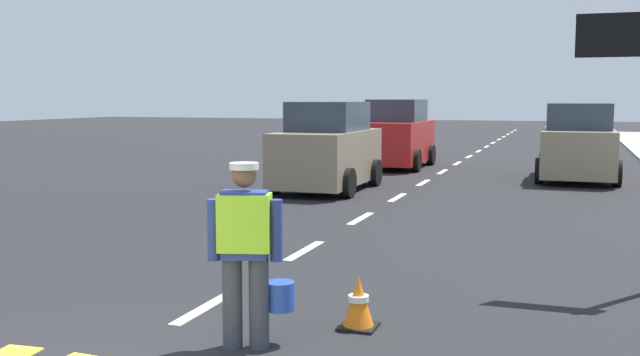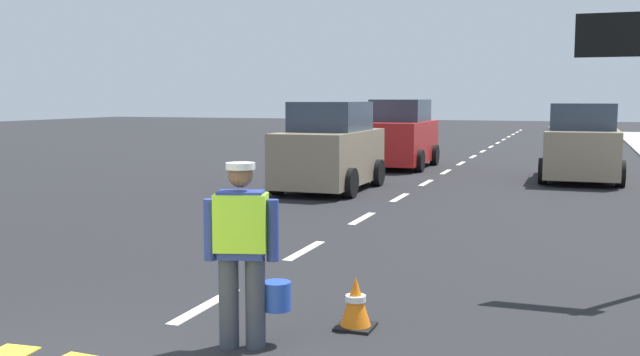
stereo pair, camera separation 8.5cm
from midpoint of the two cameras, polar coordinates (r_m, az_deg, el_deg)
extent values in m
plane|color=black|center=(25.40, 11.26, 1.18)|extent=(96.00, 96.00, 0.00)
cube|color=silver|center=(7.98, -8.71, -9.95)|extent=(0.14, 1.40, 0.01)
cube|color=silver|center=(10.63, -0.99, -5.75)|extent=(0.14, 1.40, 0.01)
cube|color=silver|center=(13.43, 3.52, -3.22)|extent=(0.14, 1.40, 0.01)
cube|color=silver|center=(16.31, 6.45, -1.55)|extent=(0.14, 1.40, 0.01)
cube|color=silver|center=(19.22, 8.50, -0.38)|extent=(0.14, 1.40, 0.01)
cube|color=silver|center=(22.15, 10.00, 0.48)|extent=(0.14, 1.40, 0.01)
cube|color=silver|center=(25.10, 11.15, 1.13)|extent=(0.14, 1.40, 0.01)
cube|color=silver|center=(28.06, 12.06, 1.65)|extent=(0.14, 1.40, 0.01)
cube|color=silver|center=(31.03, 12.80, 2.07)|extent=(0.14, 1.40, 0.01)
cube|color=silver|center=(34.00, 13.41, 2.42)|extent=(0.14, 1.40, 0.01)
cube|color=silver|center=(36.98, 13.92, 2.71)|extent=(0.14, 1.40, 0.01)
cube|color=silver|center=(39.96, 14.35, 2.95)|extent=(0.14, 1.40, 0.01)
cube|color=silver|center=(42.95, 14.73, 3.17)|extent=(0.14, 1.40, 0.01)
cube|color=silver|center=(45.93, 15.05, 3.35)|extent=(0.14, 1.40, 0.01)
cube|color=silver|center=(48.92, 15.34, 3.51)|extent=(0.14, 1.40, 0.01)
cube|color=silver|center=(51.91, 15.59, 3.65)|extent=(0.14, 1.40, 0.01)
cylinder|color=#383D4C|center=(6.61, -6.84, -9.72)|extent=(0.18, 0.18, 0.82)
cylinder|color=#383D4C|center=(6.57, -4.75, -9.80)|extent=(0.18, 0.18, 0.82)
cube|color=navy|center=(6.43, -5.87, -3.67)|extent=(0.45, 0.34, 0.60)
cube|color=#A5EA33|center=(6.43, -5.87, -3.49)|extent=(0.52, 0.40, 0.51)
cylinder|color=navy|center=(6.49, -8.31, -4.06)|extent=(0.11, 0.11, 0.55)
cylinder|color=navy|center=(6.40, -3.38, -4.15)|extent=(0.11, 0.11, 0.55)
sphere|color=brown|center=(6.37, -5.91, 0.23)|extent=(0.22, 0.22, 0.22)
cylinder|color=silver|center=(6.36, -5.92, 0.95)|extent=(0.26, 0.26, 0.06)
cylinder|color=#2347B7|center=(6.63, -3.06, -9.27)|extent=(0.26, 0.26, 0.26)
cube|color=white|center=(9.08, 23.46, 10.35)|extent=(1.10, 0.05, 0.44)
cube|color=black|center=(9.06, 23.46, 10.36)|extent=(1.16, 0.04, 0.50)
cube|color=black|center=(7.20, 3.16, -11.63)|extent=(0.36, 0.36, 0.03)
cone|color=orange|center=(7.12, 3.17, -9.65)|extent=(0.30, 0.30, 0.49)
cylinder|color=white|center=(7.11, 3.17, -9.46)|extent=(0.20, 0.20, 0.06)
cube|color=red|center=(23.34, 6.41, 2.86)|extent=(1.77, 3.90, 1.30)
cube|color=#2D3847|center=(23.40, 6.50, 5.32)|extent=(1.56, 2.14, 0.70)
cylinder|color=black|center=(22.01, 7.97, 1.35)|extent=(0.22, 0.68, 0.68)
cylinder|color=black|center=(22.44, 3.43, 1.50)|extent=(0.22, 0.68, 0.68)
cylinder|color=black|center=(24.37, 9.12, 1.81)|extent=(0.22, 0.68, 0.68)
cylinder|color=black|center=(24.77, 5.00, 1.94)|extent=(0.22, 0.68, 0.68)
cube|color=gray|center=(20.89, 20.06, 1.99)|extent=(1.83, 4.15, 1.21)
cube|color=#2D3847|center=(20.74, 20.16, 4.60)|extent=(1.61, 2.28, 0.70)
cylinder|color=black|center=(22.22, 17.58, 1.16)|extent=(0.22, 0.68, 0.68)
cylinder|color=black|center=(22.24, 22.41, 0.98)|extent=(0.22, 0.68, 0.68)
cylinder|color=black|center=(19.66, 17.30, 0.53)|extent=(0.22, 0.68, 0.68)
cylinder|color=black|center=(19.68, 22.75, 0.33)|extent=(0.22, 0.68, 0.68)
cube|color=gray|center=(17.50, 0.91, 1.68)|extent=(1.73, 3.82, 1.26)
cube|color=#2D3847|center=(17.54, 1.02, 4.90)|extent=(1.53, 2.10, 0.70)
cylinder|color=black|center=(16.16, 2.54, -0.39)|extent=(0.22, 0.68, 0.68)
cylinder|color=black|center=(16.76, -3.27, -0.15)|extent=(0.22, 0.68, 0.68)
cylinder|color=black|center=(18.42, 4.71, 0.42)|extent=(0.22, 0.68, 0.68)
cylinder|color=black|center=(18.95, -0.48, 0.61)|extent=(0.22, 0.68, 0.68)
camera|label=1|loc=(0.04, -89.76, 0.03)|focal=40.54mm
camera|label=2|loc=(0.04, 90.24, -0.03)|focal=40.54mm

